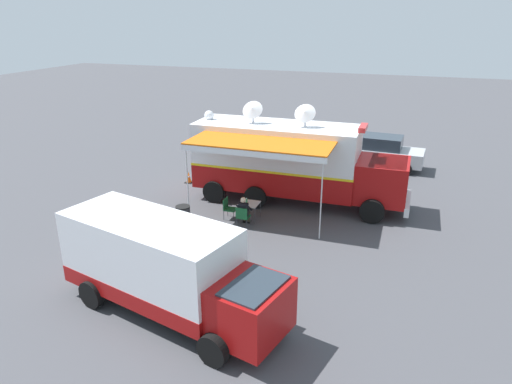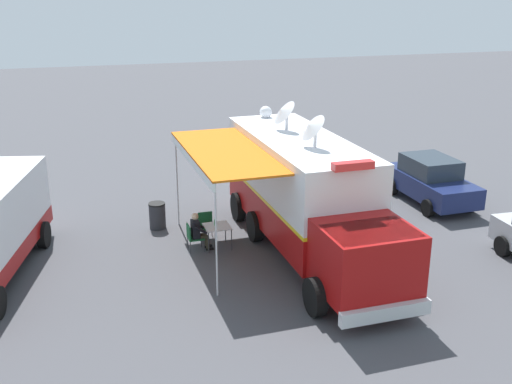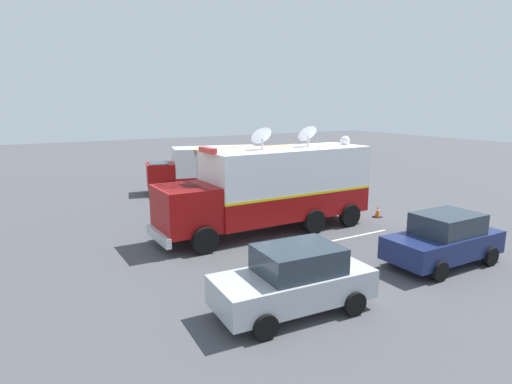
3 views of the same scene
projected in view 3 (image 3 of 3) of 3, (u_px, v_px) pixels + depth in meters
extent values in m
plane|color=#47474C|center=(287.00, 228.00, 18.99)|extent=(100.00, 100.00, 0.00)
cube|color=silver|center=(343.00, 239.00, 17.43)|extent=(0.16, 4.80, 0.01)
cube|color=#9E0F0F|center=(287.00, 202.00, 18.75)|extent=(2.56, 7.22, 1.10)
cube|color=white|center=(287.00, 170.00, 18.47)|extent=(2.56, 7.22, 1.70)
cube|color=yellow|center=(287.00, 190.00, 18.64)|extent=(2.58, 7.24, 0.10)
cube|color=#9E0F0F|center=(186.00, 209.00, 16.37)|extent=(2.32, 2.12, 1.70)
cube|color=#28333D|center=(181.00, 196.00, 16.17)|extent=(2.16, 1.49, 0.70)
cube|color=silver|center=(158.00, 236.00, 15.99)|extent=(2.38, 0.22, 0.36)
cylinder|color=black|center=(205.00, 241.00, 15.61)|extent=(0.31, 1.00, 1.00)
cylinder|color=black|center=(180.00, 224.00, 17.72)|extent=(0.31, 1.00, 1.00)
cylinder|color=black|center=(314.00, 222.00, 18.10)|extent=(0.31, 1.00, 1.00)
cylinder|color=black|center=(281.00, 209.00, 20.21)|extent=(0.31, 1.00, 1.00)
cylinder|color=black|center=(350.00, 215.00, 19.09)|extent=(0.31, 1.00, 1.00)
cylinder|color=black|center=(314.00, 204.00, 21.20)|extent=(0.31, 1.00, 1.00)
cube|color=white|center=(288.00, 149.00, 18.29)|extent=(2.56, 7.22, 0.10)
cube|color=red|center=(208.00, 150.00, 16.41)|extent=(1.10, 0.29, 0.20)
cylinder|color=silver|center=(308.00, 142.00, 18.77)|extent=(0.10, 0.10, 0.45)
cone|color=silver|center=(306.00, 132.00, 18.81)|extent=(0.72, 0.91, 0.81)
cylinder|color=silver|center=(262.00, 144.00, 17.60)|extent=(0.10, 0.10, 0.45)
cone|color=silver|center=(260.00, 134.00, 17.65)|extent=(0.72, 0.91, 0.81)
sphere|color=white|center=(345.00, 141.00, 19.84)|extent=(0.44, 0.44, 0.44)
cube|color=orange|center=(259.00, 149.00, 20.31)|extent=(2.25, 5.78, 0.06)
cube|color=white|center=(248.00, 150.00, 21.23)|extent=(0.13, 5.76, 0.24)
cylinder|color=silver|center=(198.00, 185.00, 20.12)|extent=(0.05, 0.05, 3.25)
cylinder|color=silver|center=(293.00, 175.00, 22.84)|extent=(0.05, 0.05, 3.25)
cube|color=silver|center=(264.00, 200.00, 21.19)|extent=(0.81, 0.81, 0.03)
cylinder|color=#333338|center=(261.00, 210.00, 20.77)|extent=(0.03, 0.03, 0.70)
cylinder|color=#333338|center=(253.00, 206.00, 21.39)|extent=(0.03, 0.03, 0.70)
cylinder|color=#333338|center=(274.00, 208.00, 21.14)|extent=(0.03, 0.03, 0.70)
cylinder|color=#333338|center=(266.00, 205.00, 21.76)|extent=(0.03, 0.03, 0.70)
cylinder|color=#3F9959|center=(265.00, 197.00, 21.24)|extent=(0.07, 0.07, 0.20)
cylinder|color=white|center=(265.00, 195.00, 21.21)|extent=(0.04, 0.04, 0.02)
cube|color=#19562D|center=(256.00, 203.00, 21.83)|extent=(0.48, 0.48, 0.04)
cube|color=#19562D|center=(254.00, 198.00, 21.97)|extent=(0.04, 0.48, 0.44)
cylinder|color=#333338|center=(262.00, 207.00, 21.80)|extent=(0.02, 0.02, 0.42)
cylinder|color=#333338|center=(255.00, 208.00, 21.58)|extent=(0.02, 0.02, 0.42)
cylinder|color=#333338|center=(258.00, 206.00, 22.17)|extent=(0.02, 0.02, 0.42)
cylinder|color=#333338|center=(250.00, 207.00, 21.95)|extent=(0.02, 0.02, 0.42)
cube|color=#19562D|center=(275.00, 203.00, 21.76)|extent=(0.48, 0.48, 0.04)
cube|color=#19562D|center=(278.00, 198.00, 21.82)|extent=(0.48, 0.04, 0.44)
cylinder|color=#333338|center=(273.00, 209.00, 21.50)|extent=(0.02, 0.02, 0.42)
cylinder|color=#333338|center=(269.00, 207.00, 21.88)|extent=(0.02, 0.02, 0.42)
cylinder|color=#333338|center=(281.00, 208.00, 21.72)|extent=(0.02, 0.02, 0.42)
cylinder|color=#333338|center=(276.00, 206.00, 22.09)|extent=(0.02, 0.02, 0.42)
cube|color=black|center=(256.00, 197.00, 21.77)|extent=(0.24, 0.36, 0.56)
sphere|color=beige|center=(256.00, 189.00, 21.68)|extent=(0.22, 0.22, 0.22)
cylinder|color=black|center=(261.00, 196.00, 21.78)|extent=(0.43, 0.09, 0.34)
cylinder|color=black|center=(253.00, 197.00, 21.55)|extent=(0.43, 0.09, 0.34)
cylinder|color=#383323|center=(260.00, 203.00, 21.72)|extent=(0.38, 0.13, 0.13)
cylinder|color=#383323|center=(261.00, 208.00, 21.62)|extent=(0.11, 0.11, 0.42)
cube|color=black|center=(262.00, 212.00, 21.60)|extent=(0.24, 0.10, 0.07)
cylinder|color=#383323|center=(256.00, 203.00, 21.62)|extent=(0.38, 0.13, 0.13)
cylinder|color=#383323|center=(258.00, 209.00, 21.52)|extent=(0.11, 0.11, 0.42)
cube|color=black|center=(259.00, 212.00, 21.50)|extent=(0.24, 0.10, 0.07)
cylinder|color=#2D2D33|center=(283.00, 195.00, 23.66)|extent=(0.56, 0.56, 0.85)
cylinder|color=black|center=(283.00, 187.00, 23.57)|extent=(0.57, 0.57, 0.06)
cube|color=black|center=(377.00, 217.00, 20.75)|extent=(0.36, 0.36, 0.03)
cone|color=orange|center=(378.00, 211.00, 20.69)|extent=(0.26, 0.26, 0.55)
cylinder|color=white|center=(378.00, 210.00, 20.68)|extent=(0.17, 0.17, 0.06)
cube|color=white|center=(216.00, 165.00, 26.88)|extent=(3.27, 5.55, 2.20)
cube|color=#9E0F0F|center=(216.00, 178.00, 27.06)|extent=(3.30, 5.57, 0.50)
cube|color=#9E0F0F|center=(161.00, 175.00, 26.04)|extent=(2.22, 2.00, 1.40)
cube|color=#28333D|center=(159.00, 168.00, 25.92)|extent=(1.89, 1.47, 0.60)
cylinder|color=black|center=(169.00, 189.00, 25.30)|extent=(0.45, 0.88, 0.84)
cylinder|color=black|center=(166.00, 183.00, 27.28)|extent=(0.45, 0.88, 0.84)
cylinder|color=black|center=(243.00, 185.00, 26.53)|extent=(0.45, 0.88, 0.84)
cylinder|color=black|center=(234.00, 179.00, 28.50)|extent=(0.45, 0.88, 0.84)
cube|color=#B2B5BA|center=(293.00, 286.00, 11.24)|extent=(2.04, 4.30, 0.76)
cube|color=#28333D|center=(298.00, 259.00, 11.16)|extent=(1.72, 2.19, 0.68)
cylinder|color=black|center=(265.00, 327.00, 9.96)|extent=(0.26, 0.65, 0.64)
cylinder|color=black|center=(233.00, 296.00, 11.53)|extent=(0.26, 0.65, 0.64)
cylinder|color=black|center=(354.00, 304.00, 11.11)|extent=(0.26, 0.65, 0.64)
cylinder|color=black|center=(314.00, 279.00, 12.68)|extent=(0.26, 0.65, 0.64)
cube|color=navy|center=(443.00, 244.00, 14.56)|extent=(1.80, 4.20, 0.76)
cube|color=#28333D|center=(448.00, 223.00, 14.48)|extent=(1.60, 2.10, 0.68)
cylinder|color=black|center=(440.00, 271.00, 13.23)|extent=(0.22, 0.64, 0.64)
cylinder|color=black|center=(394.00, 254.00, 14.76)|extent=(0.22, 0.64, 0.64)
cylinder|color=black|center=(490.00, 256.00, 14.51)|extent=(0.22, 0.64, 0.64)
cylinder|color=black|center=(444.00, 242.00, 16.03)|extent=(0.22, 0.64, 0.64)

